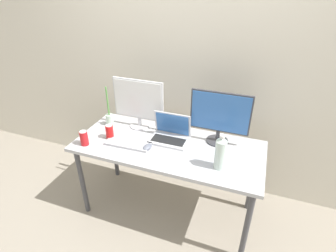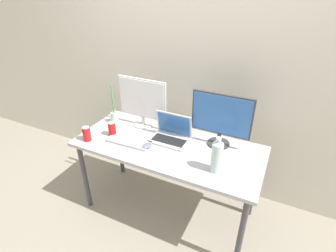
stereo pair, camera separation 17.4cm
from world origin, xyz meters
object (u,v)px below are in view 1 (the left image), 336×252
water_bottle (220,153)px  bamboo_vase (110,118)px  laptop_silver (170,134)px  soda_can_near_keyboard (84,138)px  mouse_by_keyboard (147,147)px  keyboard_main (128,144)px  work_desk (168,152)px  monitor_left (138,102)px  soda_can_by_laptop (110,132)px  monitor_center (220,115)px

water_bottle → bamboo_vase: size_ratio=0.74×
laptop_silver → soda_can_near_keyboard: 0.71m
mouse_by_keyboard → keyboard_main: bearing=-170.0°
laptop_silver → keyboard_main: laptop_silver is taller
water_bottle → soda_can_near_keyboard: (-1.10, -0.08, -0.07)m
keyboard_main → water_bottle: 0.77m
work_desk → monitor_left: (-0.36, 0.20, 0.32)m
soda_can_by_laptop → keyboard_main: bearing=-11.8°
monitor_center → soda_can_near_keyboard: bearing=-157.5°
work_desk → water_bottle: bearing=-18.3°
work_desk → laptop_silver: 0.15m
work_desk → bamboo_vase: (-0.63, 0.14, 0.14)m
monitor_center → mouse_by_keyboard: 0.63m
water_bottle → bamboo_vase: 1.12m
soda_can_by_laptop → monitor_left: bearing=61.5°
monitor_left → water_bottle: bearing=-23.6°
bamboo_vase → soda_can_by_laptop: bearing=-58.9°
monitor_center → bamboo_vase: 1.02m
laptop_silver → mouse_by_keyboard: size_ratio=3.27×
laptop_silver → mouse_by_keyboard: laptop_silver is taller
work_desk → keyboard_main: keyboard_main is taller
water_bottle → soda_can_by_laptop: bearing=175.4°
monitor_left → laptop_silver: size_ratio=1.47×
laptop_silver → soda_can_by_laptop: (-0.49, -0.16, 0.01)m
work_desk → mouse_by_keyboard: (-0.14, -0.11, 0.09)m
keyboard_main → bamboo_vase: bamboo_vase is taller
laptop_silver → keyboard_main: bearing=-146.5°
work_desk → soda_can_near_keyboard: (-0.65, -0.23, 0.13)m
monitor_left → keyboard_main: (0.04, -0.31, -0.24)m
soda_can_near_keyboard → bamboo_vase: size_ratio=0.33×
mouse_by_keyboard → bamboo_vase: 0.55m
monitor_center → mouse_by_keyboard: bearing=-149.0°
work_desk → monitor_center: size_ratio=3.21×
keyboard_main → soda_can_by_laptop: size_ratio=2.98×
laptop_silver → soda_can_by_laptop: bearing=-162.1°
work_desk → mouse_by_keyboard: mouse_by_keyboard is taller
laptop_silver → bamboo_vase: size_ratio=0.85×
monitor_left → keyboard_main: size_ratio=1.25×
monitor_center → mouse_by_keyboard: size_ratio=4.95×
work_desk → laptop_silver: laptop_silver is taller
soda_can_by_laptop → water_bottle: bearing=-4.6°
water_bottle → soda_can_near_keyboard: bearing=-175.7°
water_bottle → laptop_silver: bearing=152.8°
monitor_center → bamboo_vase: monitor_center is taller
monitor_center → soda_can_by_laptop: monitor_center is taller
soda_can_near_keyboard → bamboo_vase: (0.02, 0.37, 0.01)m
keyboard_main → mouse_by_keyboard: mouse_by_keyboard is taller
work_desk → keyboard_main: (-0.31, -0.11, 0.08)m
monitor_left → bamboo_vase: 0.33m
monitor_center → soda_can_by_laptop: 0.93m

